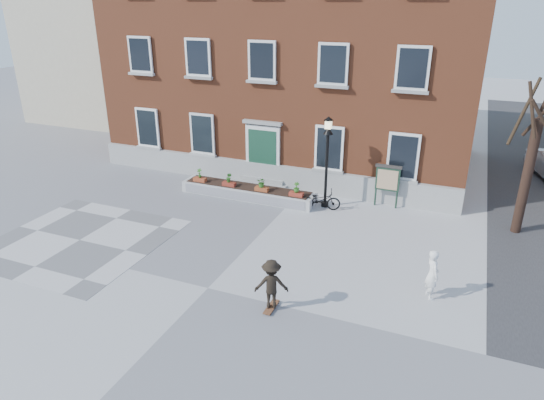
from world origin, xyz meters
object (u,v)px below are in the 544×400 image
at_px(bicycle, 320,200).
at_px(lamp_post, 327,150).
at_px(bystander, 432,274).
at_px(notice_board, 388,179).
at_px(skateboarder, 271,284).

relative_size(bicycle, lamp_post, 0.43).
height_order(bystander, lamp_post, lamp_post).
distance_m(lamp_post, notice_board, 2.90).
bearing_deg(notice_board, skateboarder, -100.91).
xyz_separation_m(notice_board, skateboarder, (-1.69, -8.75, -0.44)).
bearing_deg(lamp_post, skateboarder, -84.63).
height_order(bicycle, notice_board, notice_board).
relative_size(bicycle, skateboarder, 1.07).
height_order(lamp_post, notice_board, lamp_post).
bearing_deg(notice_board, lamp_post, -158.29).
bearing_deg(bicycle, bystander, -152.07).
bearing_deg(notice_board, bicycle, -151.24).
distance_m(lamp_post, skateboarder, 8.01).
bearing_deg(bystander, lamp_post, 15.59).
height_order(bicycle, lamp_post, lamp_post).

